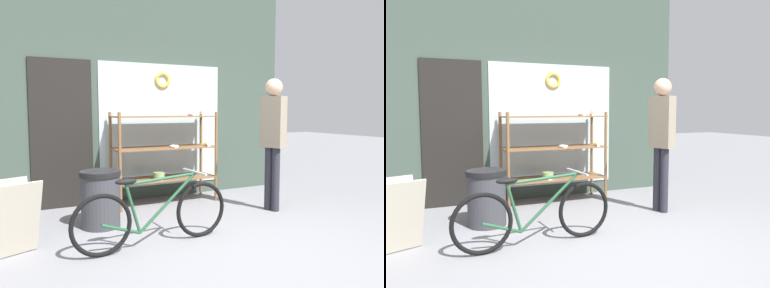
# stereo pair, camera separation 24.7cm
# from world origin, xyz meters

# --- Properties ---
(ground_plane) EXTENTS (30.00, 30.00, 0.00)m
(ground_plane) POSITION_xyz_m (0.00, 0.00, 0.00)
(ground_plane) COLOR gray
(storefront_facade) EXTENTS (4.82, 0.13, 3.55)m
(storefront_facade) POSITION_xyz_m (-0.04, 2.64, 1.72)
(storefront_facade) COLOR #3D4C42
(storefront_facade) RESTS_ON ground_plane
(display_case) EXTENTS (1.54, 0.54, 1.36)m
(display_case) POSITION_xyz_m (0.09, 2.22, 0.79)
(display_case) COLOR brown
(display_case) RESTS_ON ground_plane
(bicycle) EXTENTS (1.72, 0.46, 0.74)m
(bicycle) POSITION_xyz_m (-0.71, 0.59, 0.33)
(bicycle) COLOR black
(bicycle) RESTS_ON ground_plane
(sandwich_board) EXTENTS (0.66, 0.55, 0.71)m
(sandwich_board) POSITION_xyz_m (-2.05, 0.94, 0.36)
(sandwich_board) COLOR #B2A893
(sandwich_board) RESTS_ON ground_plane
(pedestrian) EXTENTS (0.28, 0.36, 1.81)m
(pedestrian) POSITION_xyz_m (1.24, 1.15, 1.09)
(pedestrian) COLOR #282833
(pedestrian) RESTS_ON ground_plane
(trash_bin) EXTENTS (0.48, 0.48, 0.67)m
(trash_bin) POSITION_xyz_m (-1.05, 1.47, 0.36)
(trash_bin) COLOR #38383D
(trash_bin) RESTS_ON ground_plane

